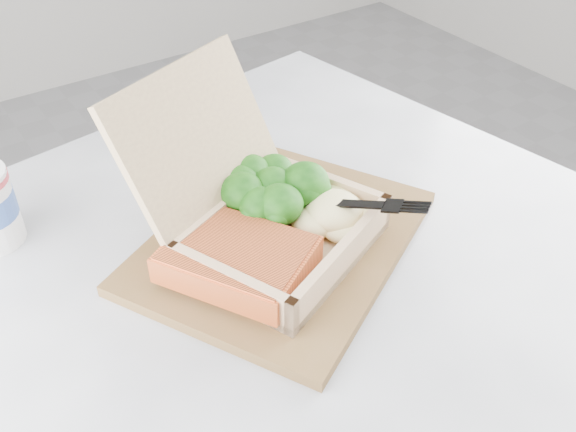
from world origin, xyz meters
TOP-DOWN VIEW (x-y plane):
  - cafe_table at (0.11, 0.04)m, footprint 0.82×0.82m
  - serving_tray at (0.09, 0.04)m, footprint 0.39×0.37m
  - takeout_container at (0.07, 0.05)m, footprint 0.26×0.28m
  - salmon_fillet at (0.02, 0.01)m, footprint 0.16×0.17m
  - broccoli_pile at (0.10, 0.07)m, footprint 0.12×0.12m
  - mashed_potatoes at (0.14, 0.01)m, footprint 0.11×0.09m
  - plastic_fork at (0.13, 0.03)m, footprint 0.11×0.15m
  - receipt at (0.08, 0.20)m, footprint 0.09×0.15m

SIDE VIEW (x-z plane):
  - cafe_table at x=0.11m, z-range 0.17..0.87m
  - receipt at x=0.08m, z-range 0.70..0.70m
  - serving_tray at x=0.09m, z-range 0.70..0.71m
  - salmon_fillet at x=0.02m, z-range 0.72..0.75m
  - mashed_potatoes at x=0.14m, z-range 0.72..0.76m
  - broccoli_pile at x=0.10m, z-range 0.72..0.77m
  - plastic_fork at x=0.13m, z-range 0.74..0.77m
  - takeout_container at x=0.07m, z-range 0.67..0.84m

